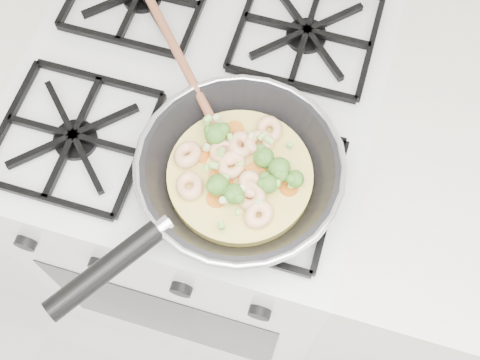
# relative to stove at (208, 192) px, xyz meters

# --- Properties ---
(stove) EXTENTS (0.60, 0.60, 0.92)m
(stove) POSITION_rel_stove_xyz_m (0.00, 0.00, 0.00)
(stove) COLOR white
(stove) RESTS_ON ground
(skillet) EXTENTS (0.40, 0.54, 0.10)m
(skillet) POSITION_rel_stove_xyz_m (0.12, -0.16, 0.50)
(skillet) COLOR black
(skillet) RESTS_ON stove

